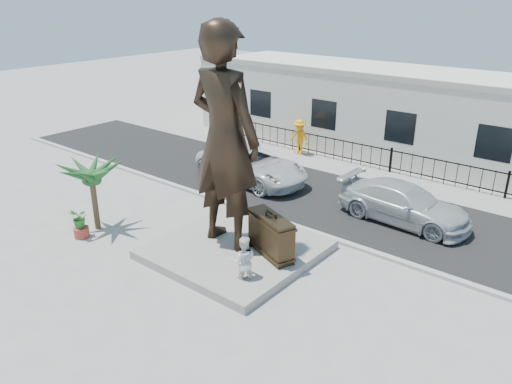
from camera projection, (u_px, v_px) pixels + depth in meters
ground at (217, 275)px, 16.20m from camera, size 100.00×100.00×0.00m
street at (342, 201)px, 21.95m from camera, size 40.00×7.00×0.01m
curb at (296, 227)px, 19.42m from camera, size 40.00×0.25×0.12m
far_sidewalk at (382, 176)px, 24.83m from camera, size 40.00×2.50×0.02m
plinth at (236, 249)px, 17.52m from camera, size 5.20×5.20×0.30m
fence at (391, 161)px, 25.18m from camera, size 22.00×0.10×1.20m
building at (427, 115)px, 27.61m from camera, size 28.00×7.00×4.40m
statue at (225, 138)px, 16.39m from camera, size 2.78×1.85×7.56m
suitcase at (271, 235)px, 16.65m from camera, size 2.10×1.33×1.41m
tourist at (243, 261)px, 15.38m from camera, size 1.03×1.02×1.67m
car_white at (252, 165)px, 23.95m from camera, size 6.02×3.14×1.62m
car_silver at (404, 204)px, 19.72m from camera, size 5.34×2.35×1.53m
worker at (299, 137)px, 27.82m from camera, size 1.36×0.88×1.98m
palm_tree at (98, 228)px, 19.41m from camera, size 1.80×1.80×3.20m
planter at (82, 232)px, 18.66m from camera, size 0.56×0.56×0.40m
shrub at (80, 218)px, 18.44m from camera, size 0.75×0.67×0.76m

